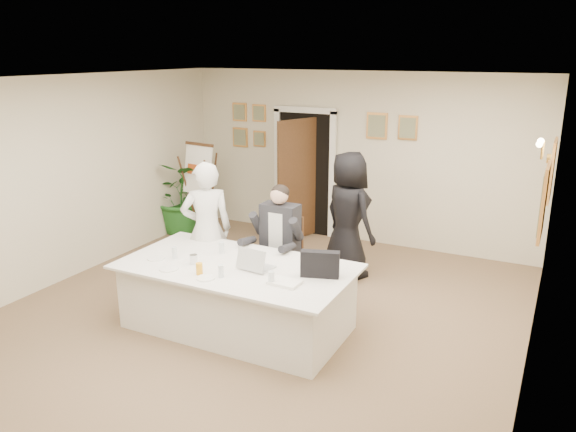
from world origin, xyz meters
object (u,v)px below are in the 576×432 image
(steel_jug, at_px, (194,259))
(flip_chart, at_px, (203,196))
(standing_man, at_px, (207,230))
(laptop, at_px, (257,256))
(paper_stack, at_px, (285,282))
(seated_man, at_px, (278,242))
(standing_woman, at_px, (348,215))
(oj_glass, at_px, (199,269))
(conference_table, at_px, (237,296))
(laptop_bag, at_px, (320,264))
(potted_palm, at_px, (183,197))

(steel_jug, bearing_deg, flip_chart, 123.33)
(steel_jug, bearing_deg, standing_man, 115.15)
(laptop, height_order, paper_stack, laptop)
(seated_man, distance_m, standing_woman, 1.22)
(flip_chart, height_order, standing_woman, standing_woman)
(paper_stack, distance_m, oj_glass, 0.96)
(laptop, bearing_deg, steel_jug, -156.89)
(seated_man, distance_m, oj_glass, 1.39)
(seated_man, height_order, paper_stack, seated_man)
(flip_chart, distance_m, steel_jug, 3.19)
(seated_man, bearing_deg, steel_jug, -125.44)
(laptop, bearing_deg, standing_man, 156.50)
(standing_man, relative_size, steel_jug, 16.15)
(flip_chart, height_order, laptop, flip_chart)
(conference_table, relative_size, flip_chart, 1.63)
(conference_table, height_order, standing_man, standing_man)
(standing_man, height_order, laptop_bag, standing_man)
(potted_palm, bearing_deg, seated_man, -31.28)
(conference_table, xyz_separation_m, oj_glass, (-0.21, -0.41, 0.45))
(standing_man, bearing_deg, flip_chart, -93.47)
(seated_man, xyz_separation_m, laptop, (0.22, -0.92, 0.16))
(flip_chart, xyz_separation_m, potted_palm, (-0.54, 0.16, -0.11))
(potted_palm, bearing_deg, steel_jug, -51.02)
(laptop, bearing_deg, potted_palm, 144.60)
(conference_table, bearing_deg, potted_palm, 136.06)
(paper_stack, bearing_deg, standing_man, 151.06)
(standing_woman, height_order, oj_glass, standing_woman)
(standing_woman, distance_m, steel_jug, 2.45)
(standing_man, xyz_separation_m, steel_jug, (0.39, -0.83, -0.06))
(laptop, bearing_deg, flip_chart, 140.79)
(standing_man, bearing_deg, laptop, 110.73)
(flip_chart, relative_size, paper_stack, 5.00)
(seated_man, xyz_separation_m, laptop_bag, (0.94, -0.84, 0.16))
(seated_man, distance_m, laptop_bag, 1.28)
(laptop_bag, height_order, steel_jug, laptop_bag)
(paper_stack, relative_size, oj_glass, 2.49)
(standing_man, relative_size, laptop_bag, 4.31)
(conference_table, bearing_deg, standing_man, 142.67)
(paper_stack, bearing_deg, seated_man, 120.50)
(laptop, relative_size, laptop_bag, 0.91)
(laptop, bearing_deg, conference_table, -166.79)
(oj_glass, xyz_separation_m, steel_jug, (-0.24, 0.23, -0.01))
(flip_chart, bearing_deg, oj_glass, -55.41)
(conference_table, height_order, oj_glass, oj_glass)
(conference_table, height_order, seated_man, seated_man)
(seated_man, xyz_separation_m, oj_glass, (-0.24, -1.37, 0.08))
(laptop_bag, bearing_deg, oj_glass, -173.46)
(flip_chart, distance_m, standing_woman, 2.80)
(standing_woman, height_order, steel_jug, standing_woman)
(seated_man, relative_size, flip_chart, 0.94)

